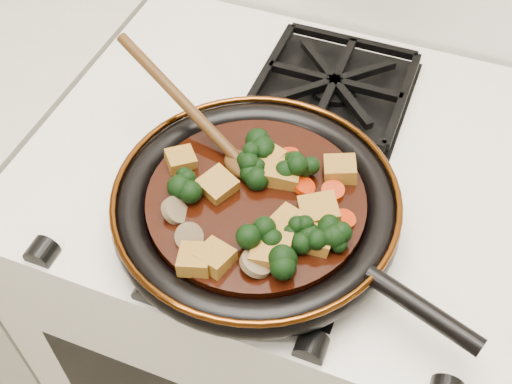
% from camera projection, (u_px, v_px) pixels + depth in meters
% --- Properties ---
extents(stove, '(0.76, 0.60, 0.90)m').
position_uv_depth(stove, '(291.00, 311.00, 1.25)').
color(stove, silver).
rests_on(stove, ground).
extents(burner_grate_front, '(0.23, 0.23, 0.03)m').
position_uv_depth(burner_grate_front, '(270.00, 223.00, 0.81)').
color(burner_grate_front, black).
rests_on(burner_grate_front, stove).
extents(burner_grate_back, '(0.23, 0.23, 0.03)m').
position_uv_depth(burner_grate_back, '(334.00, 86.00, 0.98)').
color(burner_grate_back, black).
rests_on(burner_grate_back, stove).
extents(skillet, '(0.47, 0.36, 0.05)m').
position_uv_depth(skillet, '(257.00, 206.00, 0.79)').
color(skillet, black).
rests_on(skillet, burner_grate_front).
extents(braising_sauce, '(0.27, 0.27, 0.02)m').
position_uv_depth(braising_sauce, '(256.00, 203.00, 0.79)').
color(braising_sauce, black).
rests_on(braising_sauce, skillet).
extents(tofu_cube_0, '(0.06, 0.06, 0.03)m').
position_uv_depth(tofu_cube_0, '(319.00, 212.00, 0.76)').
color(tofu_cube_0, olive).
rests_on(tofu_cube_0, braising_sauce).
extents(tofu_cube_1, '(0.05, 0.05, 0.03)m').
position_uv_depth(tofu_cube_1, '(195.00, 259.00, 0.72)').
color(tofu_cube_1, olive).
rests_on(tofu_cube_1, braising_sauce).
extents(tofu_cube_2, '(0.05, 0.05, 0.03)m').
position_uv_depth(tofu_cube_2, '(272.00, 251.00, 0.72)').
color(tofu_cube_2, olive).
rests_on(tofu_cube_2, braising_sauce).
extents(tofu_cube_3, '(0.05, 0.05, 0.03)m').
position_uv_depth(tofu_cube_3, '(282.00, 173.00, 0.80)').
color(tofu_cube_3, olive).
rests_on(tofu_cube_3, braising_sauce).
extents(tofu_cube_4, '(0.05, 0.05, 0.03)m').
position_uv_depth(tofu_cube_4, '(340.00, 170.00, 0.80)').
color(tofu_cube_4, olive).
rests_on(tofu_cube_4, braising_sauce).
extents(tofu_cube_5, '(0.05, 0.05, 0.02)m').
position_uv_depth(tofu_cube_5, '(288.00, 225.00, 0.74)').
color(tofu_cube_5, olive).
rests_on(tofu_cube_5, braising_sauce).
extents(tofu_cube_6, '(0.05, 0.05, 0.03)m').
position_uv_depth(tofu_cube_6, '(266.00, 158.00, 0.81)').
color(tofu_cube_6, olive).
rests_on(tofu_cube_6, braising_sauce).
extents(tofu_cube_7, '(0.04, 0.04, 0.03)m').
position_uv_depth(tofu_cube_7, '(314.00, 240.00, 0.73)').
color(tofu_cube_7, olive).
rests_on(tofu_cube_7, braising_sauce).
extents(tofu_cube_8, '(0.05, 0.05, 0.02)m').
position_uv_depth(tofu_cube_8, '(181.00, 160.00, 0.81)').
color(tofu_cube_8, olive).
rests_on(tofu_cube_8, braising_sauce).
extents(tofu_cube_9, '(0.05, 0.05, 0.03)m').
position_uv_depth(tofu_cube_9, '(215.00, 258.00, 0.72)').
color(tofu_cube_9, olive).
rests_on(tofu_cube_9, braising_sauce).
extents(tofu_cube_10, '(0.05, 0.05, 0.03)m').
position_uv_depth(tofu_cube_10, '(218.00, 186.00, 0.78)').
color(tofu_cube_10, olive).
rests_on(tofu_cube_10, braising_sauce).
extents(broccoli_floret_0, '(0.08, 0.08, 0.06)m').
position_uv_depth(broccoli_floret_0, '(257.00, 150.00, 0.81)').
color(broccoli_floret_0, black).
rests_on(broccoli_floret_0, braising_sauce).
extents(broccoli_floret_1, '(0.08, 0.08, 0.07)m').
position_uv_depth(broccoli_floret_1, '(296.00, 238.00, 0.73)').
color(broccoli_floret_1, black).
rests_on(broccoli_floret_1, braising_sauce).
extents(broccoli_floret_2, '(0.08, 0.08, 0.06)m').
position_uv_depth(broccoli_floret_2, '(252.00, 171.00, 0.80)').
color(broccoli_floret_2, black).
rests_on(broccoli_floret_2, braising_sauce).
extents(broccoli_floret_3, '(0.09, 0.08, 0.07)m').
position_uv_depth(broccoli_floret_3, '(299.00, 168.00, 0.80)').
color(broccoli_floret_3, black).
rests_on(broccoli_floret_3, braising_sauce).
extents(broccoli_floret_4, '(0.08, 0.07, 0.08)m').
position_uv_depth(broccoli_floret_4, '(307.00, 235.00, 0.73)').
color(broccoli_floret_4, black).
rests_on(broccoli_floret_4, braising_sauce).
extents(broccoli_floret_5, '(0.08, 0.09, 0.07)m').
position_uv_depth(broccoli_floret_5, '(262.00, 239.00, 0.73)').
color(broccoli_floret_5, black).
rests_on(broccoli_floret_5, braising_sauce).
extents(broccoli_floret_6, '(0.08, 0.09, 0.07)m').
position_uv_depth(broccoli_floret_6, '(277.00, 262.00, 0.71)').
color(broccoli_floret_6, black).
rests_on(broccoli_floret_6, braising_sauce).
extents(broccoli_floret_7, '(0.08, 0.08, 0.07)m').
position_uv_depth(broccoli_floret_7, '(189.00, 185.00, 0.78)').
color(broccoli_floret_7, black).
rests_on(broccoli_floret_7, braising_sauce).
extents(broccoli_floret_8, '(0.09, 0.08, 0.07)m').
position_uv_depth(broccoli_floret_8, '(338.00, 238.00, 0.73)').
color(broccoli_floret_8, black).
rests_on(broccoli_floret_8, braising_sauce).
extents(carrot_coin_0, '(0.03, 0.03, 0.02)m').
position_uv_depth(carrot_coin_0, '(304.00, 186.00, 0.79)').
color(carrot_coin_0, '#AC2404').
rests_on(carrot_coin_0, braising_sauce).
extents(carrot_coin_1, '(0.03, 0.03, 0.01)m').
position_uv_depth(carrot_coin_1, '(344.00, 219.00, 0.75)').
color(carrot_coin_1, '#AC2404').
rests_on(carrot_coin_1, braising_sauce).
extents(carrot_coin_2, '(0.03, 0.03, 0.01)m').
position_uv_depth(carrot_coin_2, '(333.00, 191.00, 0.78)').
color(carrot_coin_2, '#AC2404').
rests_on(carrot_coin_2, braising_sauce).
extents(carrot_coin_3, '(0.03, 0.03, 0.02)m').
position_uv_depth(carrot_coin_3, '(287.00, 155.00, 0.82)').
color(carrot_coin_3, '#AC2404').
rests_on(carrot_coin_3, braising_sauce).
extents(carrot_coin_4, '(0.03, 0.03, 0.02)m').
position_uv_depth(carrot_coin_4, '(254.00, 157.00, 0.82)').
color(carrot_coin_4, '#AC2404').
rests_on(carrot_coin_4, braising_sauce).
extents(mushroom_slice_0, '(0.04, 0.04, 0.03)m').
position_uv_depth(mushroom_slice_0, '(175.00, 211.00, 0.76)').
color(mushroom_slice_0, brown).
rests_on(mushroom_slice_0, braising_sauce).
extents(mushroom_slice_1, '(0.05, 0.05, 0.02)m').
position_uv_depth(mushroom_slice_1, '(256.00, 263.00, 0.71)').
color(mushroom_slice_1, brown).
rests_on(mushroom_slice_1, braising_sauce).
extents(mushroom_slice_2, '(0.05, 0.05, 0.02)m').
position_uv_depth(mushroom_slice_2, '(331.00, 225.00, 0.75)').
color(mushroom_slice_2, brown).
rests_on(mushroom_slice_2, braising_sauce).
extents(mushroom_slice_3, '(0.04, 0.04, 0.03)m').
position_uv_depth(mushroom_slice_3, '(189.00, 236.00, 0.74)').
color(mushroom_slice_3, brown).
rests_on(mushroom_slice_3, braising_sauce).
extents(wooden_spoon, '(0.15, 0.09, 0.24)m').
position_uv_depth(wooden_spoon, '(207.00, 127.00, 0.82)').
color(wooden_spoon, '#40250D').
rests_on(wooden_spoon, braising_sauce).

